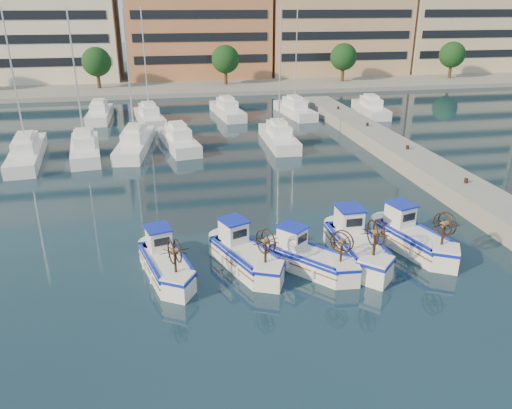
# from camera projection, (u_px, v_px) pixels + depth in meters

# --- Properties ---
(ground) EXTENTS (300.00, 300.00, 0.00)m
(ground) POSITION_uv_depth(u_px,v_px,m) (290.00, 263.00, 24.35)
(ground) COLOR #1B3546
(ground) RESTS_ON ground
(quay) EXTENTS (3.00, 60.00, 1.20)m
(quay) POSITION_uv_depth(u_px,v_px,m) (447.00, 182.00, 33.67)
(quay) COLOR gray
(quay) RESTS_ON ground
(waterfront) EXTENTS (180.00, 40.00, 25.60)m
(waterfront) POSITION_uv_depth(u_px,v_px,m) (247.00, 7.00, 80.98)
(waterfront) COLOR gray
(waterfront) RESTS_ON ground
(yacht_marina) EXTENTS (37.44, 23.63, 11.50)m
(yacht_marina) POSITION_uv_depth(u_px,v_px,m) (189.00, 128.00, 48.48)
(yacht_marina) COLOR white
(yacht_marina) RESTS_ON ground
(fishing_boat_a) EXTENTS (2.61, 4.26, 2.58)m
(fishing_boat_a) POSITION_uv_depth(u_px,v_px,m) (165.00, 261.00, 23.09)
(fishing_boat_a) COLOR white
(fishing_boat_a) RESTS_ON ground
(fishing_boat_b) EXTENTS (3.13, 4.42, 2.67)m
(fishing_boat_b) POSITION_uv_depth(u_px,v_px,m) (244.00, 253.00, 23.78)
(fishing_boat_b) COLOR white
(fishing_boat_b) RESTS_ON ground
(fishing_boat_c) EXTENTS (3.74, 3.99, 2.52)m
(fishing_boat_c) POSITION_uv_depth(u_px,v_px,m) (308.00, 256.00, 23.56)
(fishing_boat_c) COLOR white
(fishing_boat_c) RESTS_ON ground
(fishing_boat_d) EXTENTS (1.97, 4.69, 2.91)m
(fishing_boat_d) POSITION_uv_depth(u_px,v_px,m) (356.00, 243.00, 24.59)
(fishing_boat_d) COLOR white
(fishing_boat_d) RESTS_ON ground
(fishing_boat_e) EXTENTS (2.91, 4.55, 2.76)m
(fishing_boat_e) POSITION_uv_depth(u_px,v_px,m) (412.00, 236.00, 25.46)
(fishing_boat_e) COLOR white
(fishing_boat_e) RESTS_ON ground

